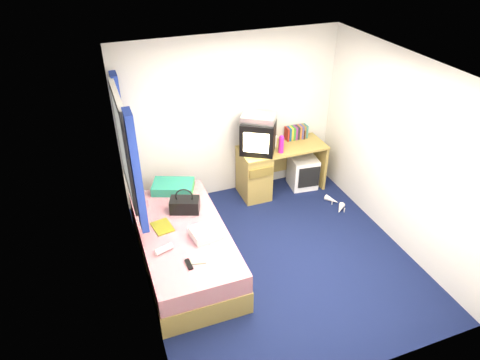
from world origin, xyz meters
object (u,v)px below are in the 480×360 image
object	(u,v)px
bed	(185,247)
vcr	(259,118)
handbag	(185,205)
water_bottle	(164,249)
storage_cube	(303,172)
white_heels	(336,204)
pillow	(173,187)
desk	(264,169)
colour_swatch_fan	(196,262)
towel	(206,232)
remote_control	(189,264)
picture_frame	(303,134)
magazine	(162,227)
crt_tv	(258,136)
pink_water_bottle	(281,145)
aerosol_can	(275,141)

from	to	relation	value
bed	vcr	bearing A→B (deg)	38.79
handbag	water_bottle	world-z (taller)	handbag
storage_cube	white_heels	bearing A→B (deg)	-67.14
pillow	water_bottle	bearing A→B (deg)	-107.92
bed	desk	distance (m)	1.91
colour_swatch_fan	white_heels	world-z (taller)	colour_swatch_fan
towel	storage_cube	bearing A→B (deg)	33.69
handbag	remote_control	size ratio (longest dim) A/B	2.54
vcr	remote_control	size ratio (longest dim) A/B	2.93
picture_frame	towel	bearing A→B (deg)	-133.06
bed	handbag	distance (m)	0.52
desk	picture_frame	world-z (taller)	picture_frame
vcr	water_bottle	world-z (taller)	vcr
storage_cube	magazine	xyz separation A→B (m)	(-2.39, -0.97, 0.30)
bed	towel	xyz separation A→B (m)	(0.22, -0.20, 0.33)
bed	remote_control	distance (m)	0.66
desk	white_heels	world-z (taller)	desk
handbag	vcr	bearing A→B (deg)	52.40
crt_tv	white_heels	world-z (taller)	crt_tv
crt_tv	pillow	bearing A→B (deg)	-137.71
desk	crt_tv	xyz separation A→B (m)	(-0.11, -0.00, 0.58)
pink_water_bottle	white_heels	xyz separation A→B (m)	(0.67, -0.57, -0.83)
bed	vcr	xyz separation A→B (m)	(1.42, 1.14, 1.00)
pillow	magazine	distance (m)	0.79
remote_control	handbag	bearing A→B (deg)	74.73
pillow	water_bottle	distance (m)	1.21
towel	handbag	bearing A→B (deg)	100.41
towel	magazine	distance (m)	0.55
bed	storage_cube	xyz separation A→B (m)	(2.17, 1.10, -0.02)
pink_water_bottle	white_heels	bearing A→B (deg)	-40.19
pillow	magazine	world-z (taller)	pillow
aerosol_can	colour_swatch_fan	xyz separation A→B (m)	(-1.70, -1.75, -0.30)
desk	towel	xyz separation A→B (m)	(-1.31, -1.34, 0.19)
storage_cube	pink_water_bottle	xyz separation A→B (m)	(-0.47, -0.12, 0.62)
pillow	white_heels	bearing A→B (deg)	-11.18
water_bottle	colour_swatch_fan	bearing A→B (deg)	-45.83
pillow	picture_frame	xyz separation A→B (m)	(2.14, 0.42, 0.22)
bed	vcr	distance (m)	2.08
picture_frame	crt_tv	bearing A→B (deg)	-159.71
pink_water_bottle	white_heels	world-z (taller)	pink_water_bottle
bed	pink_water_bottle	world-z (taller)	pink_water_bottle
desk	picture_frame	distance (m)	0.82
storage_cube	towel	bearing A→B (deg)	-140.12
vcr	remote_control	bearing A→B (deg)	-97.23
bed	pink_water_bottle	distance (m)	2.06
crt_tv	remote_control	xyz separation A→B (m)	(-1.50, -1.73, -0.44)
storage_cube	colour_swatch_fan	distance (m)	2.77
bed	white_heels	xyz separation A→B (m)	(2.38, 0.40, -0.23)
colour_swatch_fan	remote_control	xyz separation A→B (m)	(-0.08, -0.01, 0.00)
white_heels	aerosol_can	bearing A→B (deg)	132.22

